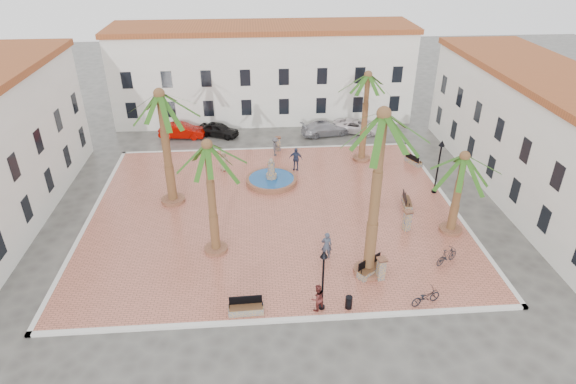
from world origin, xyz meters
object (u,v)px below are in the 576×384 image
(pedestrian_east, at_px, (376,195))
(palm_ne, at_px, (367,85))
(lamppost_s, at_px, (323,270))
(bicycle_a, at_px, (426,297))
(pedestrian_fountain_a, at_px, (224,161))
(car_red, at_px, (182,131))
(palm_sw, at_px, (208,158))
(car_white, at_px, (356,126))
(bench_se, at_px, (372,270))
(bollard_se, at_px, (381,268))
(bicycle_b, at_px, (447,256))
(cyclist_b, at_px, (317,298))
(bench_e, at_px, (407,203))
(palm_s, at_px, (382,133))
(car_silver, at_px, (325,128))
(pedestrian_fountain_b, at_px, (296,159))
(pedestrian_north, at_px, (275,147))
(lamppost_e, at_px, (440,158))
(cyclist_a, at_px, (327,245))
(fountain, at_px, (271,179))
(palm_nw, at_px, (161,107))
(car_black, at_px, (219,130))
(palm_e, at_px, (463,167))
(litter_bin, at_px, (349,302))
(bench_s, at_px, (246,309))
(bench_ne, at_px, (413,161))
(bollard_e, at_px, (407,220))

(pedestrian_east, bearing_deg, palm_ne, -163.99)
(lamppost_s, relative_size, bicycle_a, 2.10)
(pedestrian_fountain_a, xyz_separation_m, car_red, (-4.34, 7.83, -0.31))
(palm_sw, height_order, car_white, palm_sw)
(bench_se, height_order, car_white, car_white)
(bollard_se, relative_size, bicycle_b, 0.83)
(bollard_se, height_order, cyclist_b, cyclist_b)
(palm_sw, xyz_separation_m, bench_e, (13.61, 4.43, -6.17))
(palm_s, relative_size, car_silver, 2.15)
(pedestrian_fountain_b, height_order, pedestrian_north, pedestrian_fountain_b)
(lamppost_e, distance_m, car_silver, 14.27)
(cyclist_a, xyz_separation_m, pedestrian_fountain_b, (-0.76, 12.33, 0.06))
(fountain, height_order, car_silver, fountain)
(cyclist_a, xyz_separation_m, car_red, (-11.07, 20.40, -0.34))
(palm_nw, distance_m, lamppost_e, 20.30)
(bench_e, relative_size, bicycle_b, 1.04)
(bench_e, xyz_separation_m, pedestrian_east, (-2.30, 0.26, 0.59))
(fountain, distance_m, lamppost_s, 14.90)
(cyclist_a, xyz_separation_m, pedestrian_east, (4.49, 6.01, -0.06))
(fountain, bearing_deg, car_black, 114.25)
(lamppost_s, bearing_deg, car_white, 74.51)
(palm_nw, height_order, bench_e, palm_nw)
(pedestrian_fountain_a, bearing_deg, car_silver, 36.70)
(palm_e, height_order, cyclist_a, palm_e)
(palm_sw, xyz_separation_m, bicycle_a, (11.56, -5.83, -5.97))
(bench_e, bearing_deg, car_black, 52.27)
(fountain, distance_m, palm_nw, 10.50)
(lamppost_s, xyz_separation_m, car_black, (-6.67, 24.95, -2.03))
(fountain, height_order, bench_e, fountain)
(car_white, bearing_deg, lamppost_s, -179.18)
(palm_sw, distance_m, lamppost_s, 9.13)
(fountain, distance_m, lamppost_e, 12.93)
(palm_ne, distance_m, car_red, 18.54)
(bollard_se, height_order, cyclist_a, cyclist_a)
(bench_se, distance_m, litter_bin, 3.32)
(palm_nw, xyz_separation_m, lamppost_s, (9.43, -12.17, -4.74))
(palm_ne, height_order, pedestrian_fountain_b, palm_ne)
(palm_e, distance_m, palm_ne, 12.21)
(fountain, bearing_deg, palm_e, -33.82)
(bicycle_a, distance_m, car_silver, 24.58)
(palm_s, height_order, pedestrian_north, palm_s)
(pedestrian_north, bearing_deg, bicycle_a, -149.72)
(bench_s, xyz_separation_m, car_white, (10.94, 24.95, 0.21))
(palm_nw, bearing_deg, bicycle_a, -39.10)
(pedestrian_fountain_b, bearing_deg, bench_ne, 16.69)
(cyclist_a, relative_size, car_red, 0.42)
(bench_ne, xyz_separation_m, bollard_e, (-3.59, -9.97, 0.52))
(fountain, height_order, lamppost_s, lamppost_s)
(palm_sw, relative_size, bollard_e, 5.12)
(cyclist_b, bearing_deg, bench_ne, -150.77)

